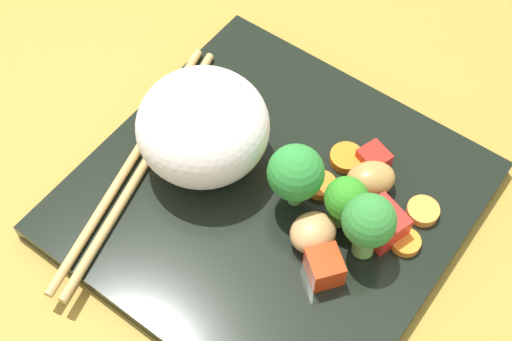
% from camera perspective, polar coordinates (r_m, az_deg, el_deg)
% --- Properties ---
extents(ground_plane, '(1.10, 1.10, 0.02)m').
position_cam_1_polar(ground_plane, '(0.56, 1.14, -3.19)').
color(ground_plane, olive).
extents(square_plate, '(0.28, 0.28, 0.01)m').
position_cam_1_polar(square_plate, '(0.55, 1.17, -2.29)').
color(square_plate, black).
rests_on(square_plate, ground_plane).
extents(rice_mound, '(0.14, 0.14, 0.08)m').
position_cam_1_polar(rice_mound, '(0.53, -3.93, 3.84)').
color(rice_mound, white).
rests_on(rice_mound, square_plate).
extents(broccoli_floret_0, '(0.04, 0.04, 0.06)m').
position_cam_1_polar(broccoli_floret_0, '(0.51, 3.18, -0.23)').
color(broccoli_floret_0, '#62A14B').
rests_on(broccoli_floret_0, square_plate).
extents(broccoli_floret_1, '(0.04, 0.04, 0.06)m').
position_cam_1_polar(broccoli_floret_1, '(0.49, 8.88, -4.19)').
color(broccoli_floret_1, '#73B151').
rests_on(broccoli_floret_1, square_plate).
extents(broccoli_floret_2, '(0.03, 0.03, 0.05)m').
position_cam_1_polar(broccoli_floret_2, '(0.51, 7.13, -2.32)').
color(broccoli_floret_2, '#609839').
rests_on(broccoli_floret_2, square_plate).
extents(carrot_slice_0, '(0.03, 0.03, 0.01)m').
position_cam_1_polar(carrot_slice_0, '(0.56, 7.21, 1.01)').
color(carrot_slice_0, orange).
rests_on(carrot_slice_0, square_plate).
extents(carrot_slice_1, '(0.03, 0.03, 0.01)m').
position_cam_1_polar(carrot_slice_1, '(0.54, 5.17, -1.16)').
color(carrot_slice_1, orange).
rests_on(carrot_slice_1, square_plate).
extents(carrot_slice_2, '(0.03, 0.03, 0.01)m').
position_cam_1_polar(carrot_slice_2, '(0.54, 13.11, -3.16)').
color(carrot_slice_2, orange).
rests_on(carrot_slice_2, square_plate).
extents(carrot_slice_3, '(0.03, 0.03, 0.01)m').
position_cam_1_polar(carrot_slice_3, '(0.53, 11.80, -5.61)').
color(carrot_slice_3, orange).
rests_on(carrot_slice_3, square_plate).
extents(carrot_slice_4, '(0.04, 0.04, 0.01)m').
position_cam_1_polar(carrot_slice_4, '(0.55, 2.98, -0.09)').
color(carrot_slice_4, orange).
rests_on(carrot_slice_4, square_plate).
extents(pepper_chunk_0, '(0.04, 0.04, 0.02)m').
position_cam_1_polar(pepper_chunk_0, '(0.52, 9.98, -4.20)').
color(pepper_chunk_0, red).
rests_on(pepper_chunk_0, square_plate).
extents(pepper_chunk_1, '(0.03, 0.03, 0.02)m').
position_cam_1_polar(pepper_chunk_1, '(0.56, 9.34, 0.92)').
color(pepper_chunk_1, red).
rests_on(pepper_chunk_1, square_plate).
extents(pepper_chunk_2, '(0.03, 0.03, 0.02)m').
position_cam_1_polar(pepper_chunk_2, '(0.50, 5.46, -7.65)').
color(pepper_chunk_2, red).
rests_on(pepper_chunk_2, square_plate).
extents(chicken_piece_0, '(0.05, 0.05, 0.02)m').
position_cam_1_polar(chicken_piece_0, '(0.54, 9.08, -0.71)').
color(chicken_piece_0, '#B08544').
rests_on(chicken_piece_0, square_plate).
extents(chicken_piece_1, '(0.04, 0.04, 0.02)m').
position_cam_1_polar(chicken_piece_1, '(0.51, 4.56, -4.95)').
color(chicken_piece_1, tan).
rests_on(chicken_piece_1, square_plate).
extents(chopstick_pair, '(0.24, 0.07, 0.01)m').
position_cam_1_polar(chopstick_pair, '(0.56, -9.35, 0.62)').
color(chopstick_pair, tan).
rests_on(chopstick_pair, square_plate).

